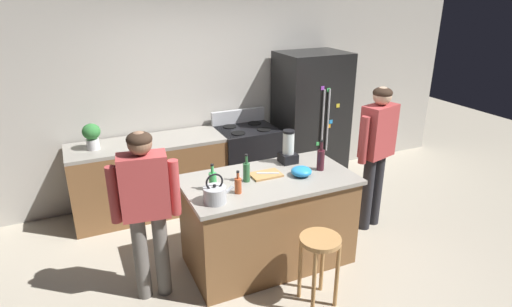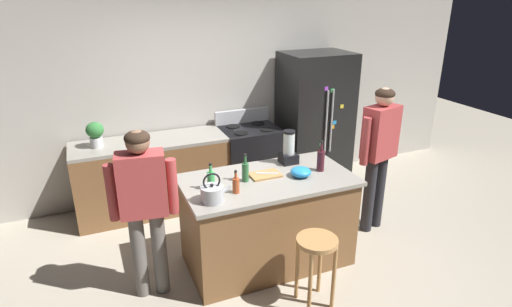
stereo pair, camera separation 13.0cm
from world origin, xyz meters
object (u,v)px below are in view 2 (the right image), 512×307
object	(u,v)px
stove_range	(250,161)
bar_stool	(316,254)
bottle_cooking_sauce	(236,185)
bottle_olive_oil	(245,171)
bottle_wine	(321,160)
cutting_board	(265,175)
chef_knife	(267,173)
mixing_bowl	(301,172)
tea_kettle	(212,193)
potted_plant	(95,133)
bottle_soda	(211,180)
person_by_island_left	(144,200)
person_by_sink_right	(379,147)
kitchen_island	(267,220)
blender_appliance	(289,149)
refrigerator	(314,121)

from	to	relation	value
stove_range	bar_stool	world-z (taller)	stove_range
bottle_cooking_sauce	bottle_olive_oil	world-z (taller)	bottle_olive_oil
bottle_cooking_sauce	bottle_wine	bearing A→B (deg)	8.23
cutting_board	chef_knife	distance (m)	0.02
mixing_bowl	tea_kettle	xyz separation A→B (m)	(-0.95, -0.17, 0.03)
potted_plant	bottle_soda	bearing A→B (deg)	-60.26
person_by_island_left	bar_stool	world-z (taller)	person_by_island_left
bottle_soda	bottle_olive_oil	distance (m)	0.36
stove_range	person_by_sink_right	bearing A→B (deg)	-54.92
bottle_soda	cutting_board	size ratio (longest dim) A/B	0.85
mixing_bowl	kitchen_island	bearing A→B (deg)	166.09
blender_appliance	mixing_bowl	world-z (taller)	blender_appliance
bar_stool	potted_plant	xyz separation A→B (m)	(-1.60, 2.30, 0.59)
stove_range	bottle_soda	size ratio (longest dim) A/B	4.37
person_by_island_left	potted_plant	xyz separation A→B (m)	(-0.29, 1.59, 0.15)
kitchen_island	stove_range	distance (m)	1.58
blender_appliance	bottle_cooking_sauce	size ratio (longest dim) A/B	1.64
bottle_olive_oil	bottle_wine	distance (m)	0.79
refrigerator	cutting_board	bearing A→B (deg)	-133.92
bottle_cooking_sauce	tea_kettle	world-z (taller)	tea_kettle
potted_plant	bottle_olive_oil	distance (m)	1.97
kitchen_island	refrigerator	size ratio (longest dim) A/B	0.89
kitchen_island	tea_kettle	world-z (taller)	tea_kettle
bar_stool	bottle_olive_oil	world-z (taller)	bottle_olive_oil
person_by_sink_right	bottle_cooking_sauce	world-z (taller)	person_by_sink_right
stove_range	cutting_board	size ratio (longest dim) A/B	3.73
refrigerator	bottle_olive_oil	bearing A→B (deg)	-137.47
bottle_wine	tea_kettle	distance (m)	1.22
blender_appliance	tea_kettle	world-z (taller)	blender_appliance
bottle_wine	tea_kettle	bearing A→B (deg)	-169.69
blender_appliance	bottle_soda	world-z (taller)	blender_appliance
mixing_bowl	bar_stool	bearing A→B (deg)	-105.69
bottle_cooking_sauce	cutting_board	world-z (taller)	bottle_cooking_sauce
kitchen_island	person_by_sink_right	distance (m)	1.51
bottle_olive_oil	potted_plant	bearing A→B (deg)	129.34
bar_stool	mixing_bowl	size ratio (longest dim) A/B	3.28
mixing_bowl	stove_range	bearing A→B (deg)	86.22
bottle_soda	cutting_board	distance (m)	0.59
kitchen_island	person_by_sink_right	world-z (taller)	person_by_sink_right
bottle_soda	bottle_wine	bearing A→B (deg)	-0.61
bar_stool	cutting_board	xyz separation A→B (m)	(-0.13, 0.81, 0.43)
bottle_soda	bottle_cooking_sauce	world-z (taller)	bottle_soda
kitchen_island	bottle_wine	bearing A→B (deg)	-3.12
stove_range	cutting_board	bearing A→B (deg)	-106.06
cutting_board	person_by_island_left	bearing A→B (deg)	-174.89
blender_appliance	bottle_cooking_sauce	distance (m)	0.88
mixing_bowl	bottle_olive_oil	bearing A→B (deg)	168.98
stove_range	bottle_olive_oil	xyz separation A→B (m)	(-0.64, -1.50, 0.56)
mixing_bowl	bottle_wine	bearing A→B (deg)	10.81
kitchen_island	bottle_soda	size ratio (longest dim) A/B	6.51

